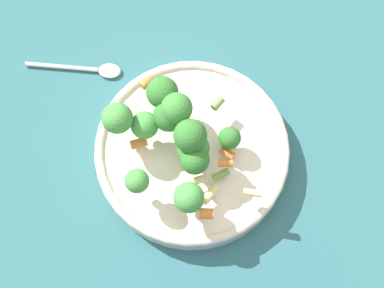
# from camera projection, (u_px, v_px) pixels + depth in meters

# --- Properties ---
(ground_plane) EXTENTS (3.00, 3.00, 0.00)m
(ground_plane) POSITION_uv_depth(u_px,v_px,m) (192.00, 156.00, 0.81)
(ground_plane) COLOR #2D6066
(bowl) EXTENTS (0.28, 0.28, 0.04)m
(bowl) POSITION_uv_depth(u_px,v_px,m) (192.00, 151.00, 0.78)
(bowl) COLOR beige
(bowl) RESTS_ON ground_plane
(pasta_salad) EXTENTS (0.18, 0.23, 0.09)m
(pasta_salad) POSITION_uv_depth(u_px,v_px,m) (173.00, 134.00, 0.72)
(pasta_salad) COLOR #8CB766
(pasta_salad) RESTS_ON bowl
(spoon) EXTENTS (0.04, 0.15, 0.01)m
(spoon) POSITION_uv_depth(u_px,v_px,m) (91.00, 69.00, 0.85)
(spoon) COLOR silver
(spoon) RESTS_ON ground_plane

